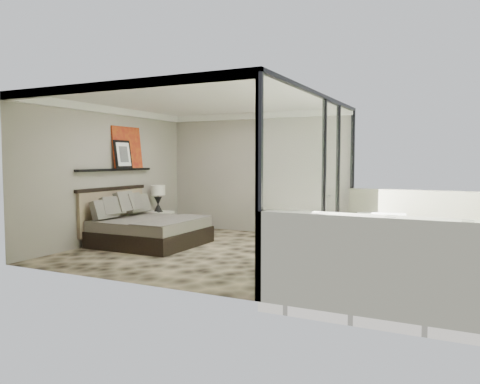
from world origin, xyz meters
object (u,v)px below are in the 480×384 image
at_px(bed, 146,228).
at_px(nightstand, 158,222).
at_px(table_lamp, 158,195).
at_px(ottoman, 438,243).
at_px(lounger, 385,245).

height_order(bed, nightstand, bed).
relative_size(nightstand, table_lamp, 0.88).
bearing_deg(bed, table_lamp, 115.89).
xyz_separation_m(bed, nightstand, (-0.57, 1.21, -0.06)).
bearing_deg(nightstand, ottoman, -20.92).
bearing_deg(lounger, nightstand, 160.50).
bearing_deg(table_lamp, bed, -64.11).
bearing_deg(ottoman, table_lamp, -178.46).
relative_size(nightstand, lounger, 0.27).
relative_size(bed, table_lamp, 3.27).
bearing_deg(ottoman, bed, -165.39).
xyz_separation_m(nightstand, lounger, (5.13, -0.40, -0.05)).
height_order(nightstand, ottoman, nightstand).
distance_m(table_lamp, ottoman, 6.00).
bearing_deg(nightstand, table_lamp, 107.42).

